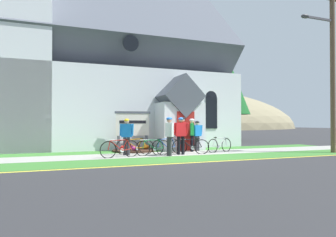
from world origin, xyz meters
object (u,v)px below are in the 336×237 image
(bicycle_silver, at_px, (153,147))
(cyclist_in_red_jersey, at_px, (169,133))
(cyclist_in_yellow_jersey, at_px, (127,134))
(utility_pole, at_px, (331,53))
(cyclist_in_blue_jersey, at_px, (192,132))
(bicycle_black, at_px, (135,146))
(cyclist_in_orange_jersey, at_px, (197,134))
(bicycle_red, at_px, (167,146))
(bicycle_white, at_px, (191,146))
(bicycle_blue, at_px, (120,149))
(cyclist_in_green_jersey, at_px, (183,131))
(church_sign, at_px, (133,125))
(cyclist_in_white_jersey, at_px, (181,133))
(bicycle_orange, at_px, (220,145))
(roadside_conifer, at_px, (226,83))

(bicycle_silver, height_order, cyclist_in_red_jersey, cyclist_in_red_jersey)
(cyclist_in_yellow_jersey, distance_m, utility_pole, 10.97)
(bicycle_silver, height_order, utility_pole, utility_pole)
(bicycle_silver, distance_m, cyclist_in_blue_jersey, 2.72)
(bicycle_black, xyz_separation_m, cyclist_in_red_jersey, (1.25, -1.26, 0.67))
(cyclist_in_yellow_jersey, distance_m, cyclist_in_orange_jersey, 4.09)
(bicycle_red, relative_size, cyclist_in_red_jersey, 0.97)
(cyclist_in_yellow_jersey, height_order, utility_pole, utility_pole)
(bicycle_silver, relative_size, cyclist_in_yellow_jersey, 1.01)
(cyclist_in_blue_jersey, bearing_deg, cyclist_in_yellow_jersey, -171.72)
(bicycle_white, xyz_separation_m, utility_pole, (6.90, -1.93, 4.64))
(bicycle_blue, distance_m, cyclist_in_green_jersey, 3.84)
(utility_pole, bearing_deg, bicycle_black, 163.67)
(cyclist_in_red_jersey, bearing_deg, utility_pole, -10.41)
(church_sign, distance_m, cyclist_in_red_jersey, 3.14)
(cyclist_in_orange_jersey, bearing_deg, church_sign, 158.55)
(bicycle_blue, height_order, cyclist_in_yellow_jersey, cyclist_in_yellow_jersey)
(church_sign, bearing_deg, utility_pole, -26.27)
(church_sign, height_order, cyclist_in_red_jersey, church_sign)
(cyclist_in_red_jersey, distance_m, utility_pole, 9.21)
(cyclist_in_white_jersey, xyz_separation_m, utility_pole, (7.48, -1.81, 3.97))
(cyclist_in_yellow_jersey, height_order, cyclist_in_red_jersey, cyclist_in_red_jersey)
(bicycle_blue, relative_size, cyclist_in_red_jersey, 1.02)
(bicycle_red, bearing_deg, utility_pole, -16.96)
(bicycle_white, distance_m, bicycle_silver, 1.89)
(bicycle_orange, distance_m, cyclist_in_white_jersey, 2.44)
(bicycle_orange, relative_size, cyclist_in_green_jersey, 0.93)
(bicycle_blue, bearing_deg, cyclist_in_yellow_jersey, 57.47)
(cyclist_in_orange_jersey, height_order, cyclist_in_blue_jersey, cyclist_in_blue_jersey)
(bicycle_white, height_order, bicycle_blue, bicycle_blue)
(cyclist_in_white_jersey, height_order, cyclist_in_red_jersey, cyclist_in_red_jersey)
(bicycle_blue, distance_m, utility_pole, 11.49)
(cyclist_in_white_jersey, bearing_deg, cyclist_in_yellow_jersey, 165.47)
(roadside_conifer, bearing_deg, cyclist_in_blue_jersey, -131.71)
(cyclist_in_red_jersey, bearing_deg, cyclist_in_blue_jersey, 38.59)
(cyclist_in_orange_jersey, distance_m, utility_pole, 7.87)
(roadside_conifer, bearing_deg, cyclist_in_white_jersey, -132.08)
(bicycle_blue, distance_m, cyclist_in_blue_jersey, 4.25)
(cyclist_in_yellow_jersey, xyz_separation_m, cyclist_in_orange_jersey, (4.01, 0.79, -0.07))
(bicycle_silver, bearing_deg, utility_pole, -12.55)
(bicycle_red, xyz_separation_m, bicycle_silver, (-0.84, -0.47, 0.00))
(bicycle_black, relative_size, cyclist_in_green_jersey, 0.99)
(church_sign, height_order, bicycle_black, church_sign)
(cyclist_in_green_jersey, xyz_separation_m, cyclist_in_red_jersey, (-1.35, -1.55, -0.03))
(church_sign, bearing_deg, bicycle_silver, -83.10)
(cyclist_in_yellow_jersey, bearing_deg, cyclist_in_green_jersey, 11.13)
(bicycle_black, distance_m, bicycle_orange, 4.30)
(bicycle_blue, relative_size, roadside_conifer, 0.24)
(bicycle_red, height_order, cyclist_in_white_jersey, cyclist_in_white_jersey)
(church_sign, height_order, cyclist_in_yellow_jersey, church_sign)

